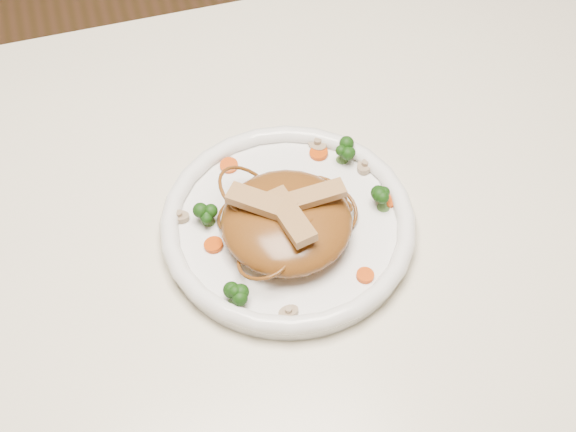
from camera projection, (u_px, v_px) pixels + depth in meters
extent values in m
cube|color=beige|center=(261.00, 256.00, 0.89)|extent=(1.20, 0.80, 0.04)
cylinder|color=brown|center=(508.00, 154.00, 1.48)|extent=(0.06, 0.06, 0.71)
cylinder|color=white|center=(288.00, 229.00, 0.88)|extent=(0.30, 0.30, 0.02)
ellipsoid|color=brown|center=(287.00, 222.00, 0.85)|extent=(0.16, 0.16, 0.04)
cube|color=tan|center=(315.00, 195.00, 0.83)|extent=(0.06, 0.02, 0.01)
cube|color=tan|center=(261.00, 203.00, 0.83)|extent=(0.07, 0.06, 0.01)
cube|color=tan|center=(290.00, 217.00, 0.82)|extent=(0.04, 0.08, 0.01)
cylinder|color=#DA4707|center=(319.00, 153.00, 0.93)|extent=(0.03, 0.03, 0.00)
cylinder|color=#DA4707|center=(213.00, 245.00, 0.85)|extent=(0.03, 0.03, 0.00)
cylinder|color=#DA4707|center=(388.00, 199.00, 0.89)|extent=(0.03, 0.03, 0.00)
cylinder|color=#DA4707|center=(229.00, 166.00, 0.92)|extent=(0.02, 0.02, 0.00)
cylinder|color=#DA4707|center=(365.00, 275.00, 0.83)|extent=(0.02, 0.02, 0.00)
cylinder|color=tan|center=(288.00, 313.00, 0.80)|extent=(0.02, 0.02, 0.01)
cylinder|color=tan|center=(365.00, 166.00, 0.92)|extent=(0.03, 0.03, 0.01)
cylinder|color=tan|center=(179.00, 217.00, 0.88)|extent=(0.03, 0.03, 0.01)
cylinder|color=tan|center=(318.00, 144.00, 0.94)|extent=(0.03, 0.03, 0.01)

